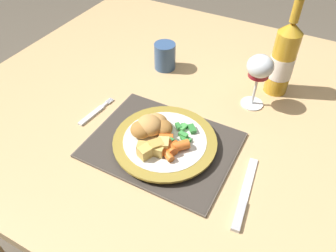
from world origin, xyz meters
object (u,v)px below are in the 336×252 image
(dining_table, at_px, (182,120))
(dinner_plate, at_px, (165,142))
(wine_glass, at_px, (260,69))
(bottle, at_px, (283,59))
(fork, at_px, (94,113))
(table_knife, at_px, (244,198))
(drinking_cup, at_px, (165,56))

(dining_table, bearing_deg, dinner_plate, -76.93)
(wine_glass, bearing_deg, bottle, 67.36)
(fork, bearing_deg, table_knife, -9.01)
(dinner_plate, bearing_deg, drinking_cup, 118.44)
(dining_table, height_order, table_knife, table_knife)
(dining_table, bearing_deg, wine_glass, 19.50)
(dinner_plate, relative_size, table_knife, 1.26)
(dining_table, relative_size, drinking_cup, 14.54)
(drinking_cup, bearing_deg, wine_glass, -8.79)
(fork, distance_m, table_knife, 0.44)
(dinner_plate, bearing_deg, wine_glass, 62.11)
(bottle, bearing_deg, dinner_plate, -116.53)
(table_knife, relative_size, wine_glass, 1.28)
(dinner_plate, bearing_deg, fork, 175.79)
(dinner_plate, xyz_separation_m, bottle, (0.17, 0.35, 0.09))
(fork, xyz_separation_m, drinking_cup, (0.06, 0.28, 0.04))
(table_knife, distance_m, wine_glass, 0.33)
(bottle, bearing_deg, fork, -140.21)
(dinner_plate, distance_m, bottle, 0.40)
(table_knife, height_order, bottle, bottle)
(dining_table, distance_m, fork, 0.26)
(table_knife, bearing_deg, bottle, 95.84)
(dining_table, xyz_separation_m, table_knife, (0.26, -0.24, 0.09))
(dinner_plate, height_order, table_knife, dinner_plate)
(dinner_plate, xyz_separation_m, drinking_cup, (-0.16, 0.30, 0.03))
(dining_table, height_order, dinner_plate, dinner_plate)
(table_knife, bearing_deg, drinking_cup, 136.84)
(dinner_plate, bearing_deg, table_knife, -13.90)
(dining_table, xyz_separation_m, wine_glass, (0.18, 0.06, 0.20))
(wine_glass, height_order, bottle, bottle)
(table_knife, height_order, drinking_cup, drinking_cup)
(wine_glass, bearing_deg, fork, -146.42)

